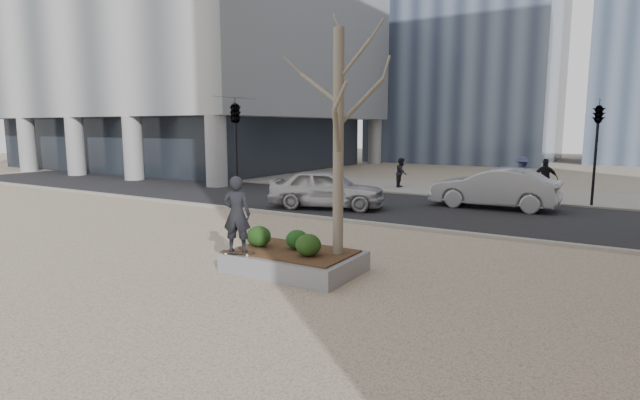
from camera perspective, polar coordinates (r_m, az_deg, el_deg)
The scene contains 18 objects.
ground at distance 12.48m, azimuth -6.77°, elevation -7.35°, with size 120.00×120.00×0.00m, color tan.
street at distance 21.10m, azimuth 10.10°, elevation -0.91°, with size 60.00×8.00×0.02m, color black.
far_sidewalk at distance 27.69m, azimuth 15.31°, elevation 1.12°, with size 60.00×6.00×0.02m, color gray.
planter at distance 11.86m, azimuth -2.94°, elevation -7.03°, with size 3.00×2.00×0.45m, color gray.
planter_mulch at distance 11.79m, azimuth -2.95°, elevation -5.88°, with size 2.70×1.70×0.04m, color #382314.
sycamore_tree at distance 11.17m, azimuth 2.13°, elevation 10.52°, with size 2.80×2.80×6.60m, color gray, non-canonical shape.
shrub_left at distance 12.20m, azimuth -7.01°, elevation -4.14°, with size 0.59×0.59×0.50m, color #143A12.
shrub_middle at distance 11.88m, azimuth -2.63°, elevation -4.53°, with size 0.54×0.54×0.46m, color #193C13.
shrub_right at distance 11.25m, azimuth -1.35°, elevation -5.16°, with size 0.59×0.59×0.50m, color #183410.
skateboard at distance 11.69m, azimuth -9.40°, elevation -6.03°, with size 0.78×0.20×0.07m, color black, non-canonical shape.
skateboarder at distance 11.50m, azimuth -9.51°, elevation -1.60°, with size 0.64×0.42×1.76m, color black.
police_car at distance 20.64m, azimuth 0.80°, elevation 1.31°, with size 1.91×4.75×1.62m, color #B9B8BD.
car_silver at distance 21.86m, azimuth 19.27°, elevation 1.30°, with size 1.76×5.06×1.67m, color gray.
pedestrian_a at distance 28.15m, azimuth 9.29°, elevation 3.12°, with size 0.79×0.62×1.62m, color black.
pedestrian_b at distance 26.84m, azimuth 22.05°, elevation 2.63°, with size 1.21×0.70×1.88m, color #363C62.
pedestrian_c at distance 25.75m, azimuth 24.34°, elevation 2.26°, with size 1.09×0.46×1.87m, color black.
traffic_light_near at distance 19.87m, azimuth -9.55°, elevation 5.04°, with size 0.60×2.48×4.50m, color black, non-canonical shape.
traffic_light_far at distance 24.11m, azimuth 28.97°, elevation 4.68°, with size 0.60×2.48×4.50m, color black, non-canonical shape.
Camera 1 is at (7.40, -9.47, 3.38)m, focal length 28.00 mm.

